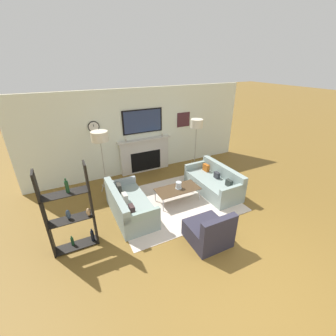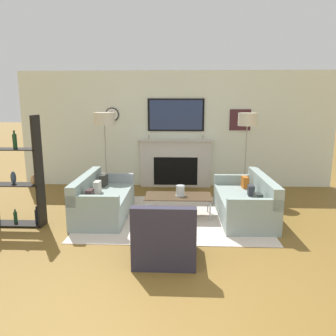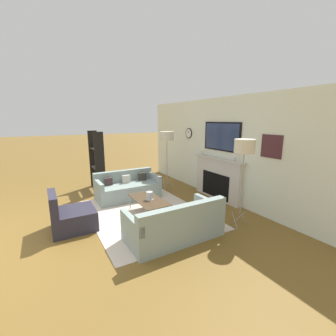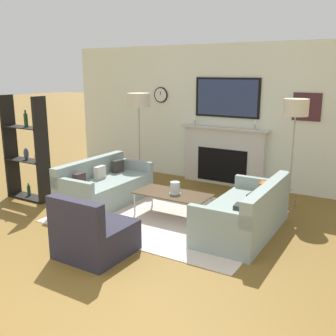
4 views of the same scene
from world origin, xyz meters
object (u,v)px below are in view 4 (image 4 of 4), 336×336
object	(u,v)px
armchair	(94,236)
shelf_unit	(27,153)
couch_left	(104,187)
coffee_table	(173,195)
hurricane_candle	(175,188)
floor_lamp_right	(296,109)
floor_lamp_left	(139,101)
couch_right	(246,215)

from	to	relation	value
armchair	shelf_unit	size ratio (longest dim) A/B	0.45
couch_left	coffee_table	world-z (taller)	couch_left
armchair	shelf_unit	xyz separation A→B (m)	(-2.45, 1.09, 0.57)
hurricane_candle	couch_left	bearing A→B (deg)	-178.85
coffee_table	shelf_unit	world-z (taller)	shelf_unit
couch_left	floor_lamp_right	bearing A→B (deg)	26.80
floor_lamp_left	shelf_unit	distance (m)	2.30
hurricane_candle	floor_lamp_right	world-z (taller)	floor_lamp_right
couch_right	hurricane_candle	size ratio (longest dim) A/B	9.54
couch_left	armchair	size ratio (longest dim) A/B	2.08
couch_right	hurricane_candle	world-z (taller)	couch_right
armchair	coffee_table	size ratio (longest dim) A/B	0.70
hurricane_candle	shelf_unit	world-z (taller)	shelf_unit
coffee_table	hurricane_candle	size ratio (longest dim) A/B	6.34
floor_lamp_left	couch_right	bearing A→B (deg)	-26.75
hurricane_candle	shelf_unit	xyz separation A→B (m)	(-2.64, -0.54, 0.37)
couch_right	shelf_unit	distance (m)	3.85
floor_lamp_right	shelf_unit	world-z (taller)	shelf_unit
coffee_table	floor_lamp_left	xyz separation A→B (m)	(-1.58, 1.37, 1.27)
couch_right	floor_lamp_right	world-z (taller)	floor_lamp_right
armchair	hurricane_candle	size ratio (longest dim) A/B	4.43
couch_right	floor_lamp_left	bearing A→B (deg)	153.25
armchair	hurricane_candle	bearing A→B (deg)	83.39
armchair	floor_lamp_left	distance (m)	3.59
armchair	floor_lamp_right	xyz separation A→B (m)	(1.56, 2.99, 1.36)
coffee_table	floor_lamp_left	distance (m)	2.45
couch_right	shelf_unit	xyz separation A→B (m)	(-3.78, -0.51, 0.56)
floor_lamp_right	floor_lamp_left	bearing A→B (deg)	180.00
floor_lamp_left	shelf_unit	bearing A→B (deg)	-118.33
coffee_table	hurricane_candle	xyz separation A→B (m)	(0.03, 0.01, 0.10)
shelf_unit	hurricane_candle	bearing A→B (deg)	11.48
floor_lamp_left	couch_left	bearing A→B (deg)	-80.15
floor_lamp_left	floor_lamp_right	distance (m)	2.99
couch_right	floor_lamp_right	bearing A→B (deg)	80.28
floor_lamp_right	armchair	bearing A→B (deg)	-117.64
armchair	coffee_table	bearing A→B (deg)	84.57
coffee_table	couch_right	bearing A→B (deg)	-0.69
armchair	shelf_unit	bearing A→B (deg)	156.03
armchair	hurricane_candle	xyz separation A→B (m)	(0.19, 1.63, 0.21)
couch_right	coffee_table	xyz separation A→B (m)	(-1.17, 0.01, 0.09)
hurricane_candle	couch_right	bearing A→B (deg)	-1.33
couch_left	floor_lamp_left	size ratio (longest dim) A/B	0.94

